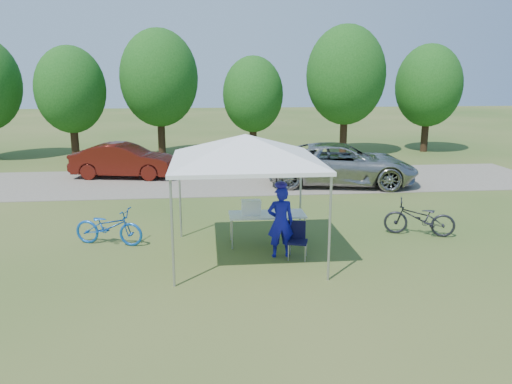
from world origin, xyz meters
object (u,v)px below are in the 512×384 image
at_px(folding_chair, 297,237).
at_px(bike_dark, 419,218).
at_px(minivan, 342,164).
at_px(sedan, 124,160).
at_px(cyclist, 281,222).
at_px(folding_table, 267,215).
at_px(cooler, 251,207).
at_px(bike_blue, 109,227).

xyz_separation_m(folding_chair, bike_dark, (3.33, 1.19, -0.02)).
xyz_separation_m(minivan, sedan, (-8.08, 2.08, -0.09)).
xyz_separation_m(cyclist, bike_dark, (3.69, 1.13, -0.35)).
xyz_separation_m(folding_table, cooler, (-0.38, 0.00, 0.21)).
height_order(bike_blue, bike_dark, bike_dark).
bearing_deg(folding_table, bike_blue, 175.48).
bearing_deg(bike_blue, bike_dark, -74.73).
distance_m(bike_dark, minivan, 5.98).
height_order(cooler, cyclist, cyclist).
bearing_deg(folding_table, cyclist, -78.53).
distance_m(folding_table, cyclist, 0.94).
xyz_separation_m(bike_blue, bike_dark, (7.62, -0.08, 0.01)).
bearing_deg(folding_chair, folding_table, 135.26).
bearing_deg(sedan, cyclist, -142.05).
height_order(cyclist, sedan, cyclist).
relative_size(cooler, cyclist, 0.29).
height_order(bike_dark, minivan, minivan).
height_order(folding_chair, cooler, cooler).
xyz_separation_m(bike_blue, minivan, (7.24, 5.88, 0.33)).
height_order(bike_blue, minivan, minivan).
bearing_deg(bike_blue, sedan, 21.88).
xyz_separation_m(folding_chair, minivan, (2.95, 7.16, 0.30)).
relative_size(cooler, bike_blue, 0.27).
bearing_deg(folding_chair, bike_dark, 35.77).
distance_m(folding_table, bike_dark, 3.89).
distance_m(cyclist, minivan, 7.83).
height_order(bike_dark, sedan, sedan).
bearing_deg(cyclist, folding_table, -79.19).
xyz_separation_m(folding_chair, sedan, (-5.13, 9.24, 0.21)).
xyz_separation_m(folding_table, bike_blue, (-3.74, 0.30, -0.25)).
height_order(folding_chair, cyclist, cyclist).
bearing_deg(bike_blue, folding_table, -78.65).
distance_m(folding_table, minivan, 7.10).
xyz_separation_m(cooler, minivan, (3.87, 6.18, -0.14)).
bearing_deg(minivan, bike_dark, -165.83).
bearing_deg(folding_table, folding_chair, -60.76).
height_order(folding_table, bike_blue, bike_blue).
relative_size(folding_chair, cyclist, 0.50).
xyz_separation_m(cyclist, sedan, (-4.77, 9.17, -0.12)).
xyz_separation_m(cooler, sedan, (-4.20, 8.26, -0.22)).
distance_m(cyclist, bike_dark, 3.87).
xyz_separation_m(folding_table, cyclist, (0.19, -0.91, 0.11)).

